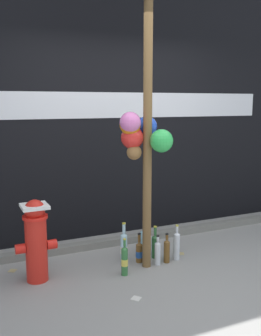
% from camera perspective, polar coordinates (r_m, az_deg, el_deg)
% --- Properties ---
extents(ground_plane, '(14.00, 14.00, 0.00)m').
position_cam_1_polar(ground_plane, '(3.77, 7.63, -16.77)').
color(ground_plane, gray).
extents(building_wall, '(10.00, 0.21, 3.56)m').
position_cam_1_polar(building_wall, '(4.89, -2.39, 10.95)').
color(building_wall, black).
rests_on(building_wall, ground_plane).
extents(curb_strip, '(8.00, 0.12, 0.08)m').
position_cam_1_polar(curb_strip, '(4.73, -0.06, -10.50)').
color(curb_strip, slate).
rests_on(curb_strip, ground_plane).
extents(memorial_post, '(0.51, 0.46, 3.01)m').
position_cam_1_polar(memorial_post, '(3.74, 1.91, 8.74)').
color(memorial_post, brown).
rests_on(memorial_post, ground_plane).
extents(fire_hydrant, '(0.39, 0.25, 0.79)m').
position_cam_1_polar(fire_hydrant, '(3.77, -13.87, -10.13)').
color(fire_hydrant, red).
rests_on(fire_hydrant, ground_plane).
extents(bottle_0, '(0.07, 0.07, 0.38)m').
position_cam_1_polar(bottle_0, '(3.86, -0.89, -13.59)').
color(bottle_0, '#337038').
rests_on(bottle_0, ground_plane).
extents(bottle_1, '(0.07, 0.07, 0.43)m').
position_cam_1_polar(bottle_1, '(4.15, -0.98, -11.59)').
color(bottle_1, '#B2DBEA').
rests_on(bottle_1, ground_plane).
extents(bottle_2, '(0.08, 0.08, 0.39)m').
position_cam_1_polar(bottle_2, '(4.35, 1.98, -10.78)').
color(bottle_2, '#93CCE0').
rests_on(bottle_2, ground_plane).
extents(bottle_3, '(0.07, 0.07, 0.36)m').
position_cam_1_polar(bottle_3, '(4.27, 3.67, -11.37)').
color(bottle_3, '#337038').
rests_on(bottle_3, ground_plane).
extents(bottle_4, '(0.06, 0.06, 0.32)m').
position_cam_1_polar(bottle_4, '(4.16, 5.41, -12.07)').
color(bottle_4, brown).
rests_on(bottle_4, ground_plane).
extents(bottle_5, '(0.07, 0.07, 0.32)m').
position_cam_1_polar(bottle_5, '(4.16, 1.30, -12.32)').
color(bottle_5, brown).
rests_on(bottle_5, ground_plane).
extents(bottle_6, '(0.06, 0.06, 0.40)m').
position_cam_1_polar(bottle_6, '(4.14, 2.68, -11.66)').
color(bottle_6, silver).
rests_on(bottle_6, ground_plane).
extents(bottle_7, '(0.06, 0.06, 0.32)m').
position_cam_1_polar(bottle_7, '(4.10, 4.08, -12.37)').
color(bottle_7, silver).
rests_on(bottle_7, ground_plane).
extents(bottle_8, '(0.07, 0.07, 0.39)m').
position_cam_1_polar(bottle_8, '(4.24, 6.88, -11.29)').
color(bottle_8, silver).
rests_on(bottle_8, ground_plane).
extents(litter_0, '(0.12, 0.11, 0.01)m').
position_cam_1_polar(litter_0, '(4.45, 7.32, -12.47)').
color(litter_0, tan).
rests_on(litter_0, ground_plane).
extents(litter_1, '(0.10, 0.10, 0.01)m').
position_cam_1_polar(litter_1, '(4.18, -17.14, -14.35)').
color(litter_1, tan).
rests_on(litter_1, ground_plane).
extents(litter_2, '(0.11, 0.11, 0.01)m').
position_cam_1_polar(litter_2, '(3.51, 0.85, -18.78)').
color(litter_2, silver).
rests_on(litter_2, ground_plane).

